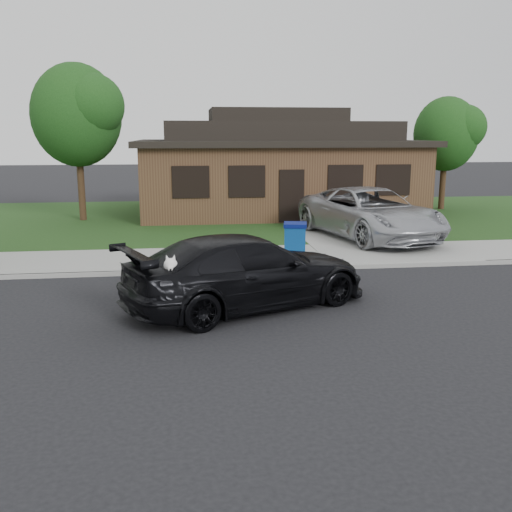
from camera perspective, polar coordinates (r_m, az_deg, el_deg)
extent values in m
plane|color=black|center=(12.04, -5.54, -5.71)|extent=(120.00, 120.00, 0.00)
cube|color=gray|center=(16.86, -6.09, -0.32)|extent=(60.00, 3.00, 0.12)
cube|color=gray|center=(15.40, -5.96, -1.52)|extent=(60.00, 0.12, 0.12)
cube|color=#193814|center=(24.73, -6.51, 3.67)|extent=(60.00, 13.00, 0.13)
cube|color=gray|center=(22.65, 8.98, 2.84)|extent=(4.50, 13.00, 0.14)
imported|color=black|center=(12.21, -0.87, -1.56)|extent=(5.85, 4.20, 1.57)
ellipsoid|color=white|center=(11.12, -8.49, -1.14)|extent=(0.34, 0.40, 0.30)
sphere|color=white|center=(10.87, -8.53, -0.90)|extent=(0.26, 0.26, 0.26)
cube|color=white|center=(10.76, -8.54, -1.29)|extent=(0.09, 0.12, 0.08)
sphere|color=black|center=(10.70, -8.54, -1.36)|extent=(0.04, 0.04, 0.04)
cone|color=white|center=(10.89, -8.90, -0.16)|extent=(0.11, 0.11, 0.14)
cone|color=white|center=(10.89, -8.20, -0.14)|extent=(0.11, 0.11, 0.14)
imported|color=#B0B2B8|center=(20.05, 11.33, 4.24)|extent=(4.31, 6.71, 1.72)
cube|color=navy|center=(16.36, 3.92, 1.28)|extent=(0.70, 0.70, 0.97)
cube|color=#08145F|center=(16.27, 3.95, 3.14)|extent=(0.76, 0.76, 0.11)
cylinder|color=black|center=(16.12, 3.35, -0.36)|extent=(0.08, 0.16, 0.15)
cylinder|color=black|center=(16.20, 4.84, -0.31)|extent=(0.08, 0.16, 0.15)
cube|color=#422B1C|center=(26.88, 1.97, 7.78)|extent=(12.00, 8.00, 3.00)
cube|color=black|center=(26.81, 1.99, 11.24)|extent=(12.60, 8.60, 0.25)
cube|color=black|center=(26.81, 2.00, 12.36)|extent=(10.00, 6.50, 0.80)
cube|color=black|center=(26.82, 2.01, 13.86)|extent=(6.00, 3.50, 0.60)
cube|color=black|center=(22.97, 3.58, 6.01)|extent=(1.00, 0.06, 2.10)
cube|color=black|center=(22.51, -6.54, 7.36)|extent=(1.30, 0.05, 1.10)
cube|color=black|center=(22.65, -0.92, 7.47)|extent=(1.30, 0.05, 1.10)
cube|color=black|center=(23.43, 8.93, 7.48)|extent=(1.30, 0.05, 1.10)
cube|color=black|center=(24.06, 13.55, 7.41)|extent=(1.30, 0.05, 1.10)
cylinder|color=#332114|center=(24.93, -17.05, 6.30)|extent=(0.28, 0.28, 2.48)
ellipsoid|color=#143811|center=(24.83, -17.49, 13.28)|extent=(3.60, 3.60, 4.14)
sphere|color=#26591E|center=(24.20, -16.04, 14.27)|extent=(2.52, 2.52, 2.52)
cylinder|color=#332114|center=(28.84, 18.13, 6.51)|extent=(0.28, 0.28, 2.03)
ellipsoid|color=#143811|center=(28.72, 18.46, 11.50)|extent=(3.00, 3.00, 3.45)
sphere|color=#26591E|center=(28.59, 20.01, 11.99)|extent=(2.10, 2.10, 2.10)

